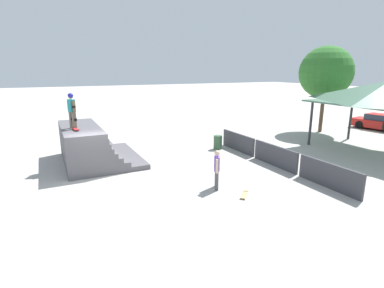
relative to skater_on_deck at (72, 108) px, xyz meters
The scene contains 10 objects.
ground_plane 3.93m from the skater_on_deck, 16.68° to the left, with size 160.00×160.00×0.00m, color #ADA8A0.
quarter_pipe_ramp 2.26m from the skater_on_deck, 124.13° to the left, with size 5.06×3.76×1.95m.
skater_on_deck is the anchor object (origin of this frame).
skateboard_on_deck 1.06m from the skater_on_deck, ahead, with size 0.81×0.31×0.09m.
bystander_walking 7.66m from the skater_on_deck, 40.98° to the left, with size 0.61×0.42×1.63m.
skateboard_on_ground 9.10m from the skater_on_deck, 39.12° to the left, with size 0.70×0.70×0.09m.
barrier_fence 10.31m from the skater_on_deck, 64.63° to the left, with size 9.58×0.12×1.05m.
tree_beside_pavilion 18.24m from the skater_on_deck, 92.57° to the left, with size 3.92×3.92×6.51m.
trash_bin 8.54m from the skater_on_deck, 88.69° to the left, with size 0.52×0.52×0.85m, color #385B3D.
parked_car_red 23.19m from the skater_on_deck, 87.66° to the left, with size 4.61×2.19×1.27m.
Camera 1 is at (12.99, -1.92, 4.78)m, focal length 28.00 mm.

